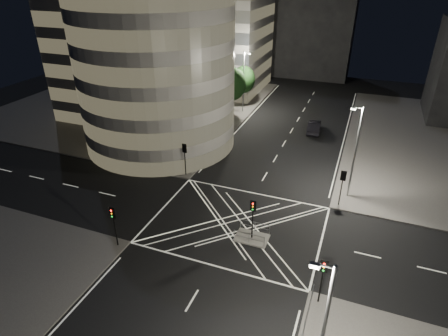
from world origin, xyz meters
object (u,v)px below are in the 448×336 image
at_px(traffic_signal_fr, 342,182).
at_px(street_lamp_right_far, 355,150).
at_px(street_lamp_right_near, 322,334).
at_px(traffic_signal_fl, 185,154).
at_px(traffic_signal_nr, 323,273).
at_px(traffic_signal_island, 253,212).
at_px(sedan, 314,127).
at_px(central_island, 252,238).
at_px(street_lamp_left_far, 244,80).
at_px(street_lamp_left_near, 198,116).
at_px(traffic_signal_nl, 114,219).

relative_size(traffic_signal_fr, street_lamp_right_far, 0.40).
distance_m(street_lamp_right_far, street_lamp_right_near, 23.00).
height_order(traffic_signal_fl, traffic_signal_nr, same).
relative_size(traffic_signal_island, sedan, 0.77).
relative_size(street_lamp_right_near, sedan, 1.94).
height_order(central_island, street_lamp_left_far, street_lamp_left_far).
bearing_deg(traffic_signal_island, traffic_signal_nr, -37.93).
xyz_separation_m(traffic_signal_nr, street_lamp_left_near, (-18.24, 18.80, 2.63)).
bearing_deg(street_lamp_left_far, traffic_signal_nl, -89.01).
height_order(traffic_signal_fl, traffic_signal_nl, same).
relative_size(central_island, sedan, 0.58).
distance_m(traffic_signal_fr, street_lamp_left_far, 29.63).
height_order(central_island, traffic_signal_nr, traffic_signal_nr).
relative_size(street_lamp_left_near, street_lamp_right_far, 1.00).
relative_size(street_lamp_left_near, street_lamp_left_far, 1.00).
xyz_separation_m(traffic_signal_island, street_lamp_right_far, (7.44, 10.50, 2.63)).
distance_m(traffic_signal_island, street_lamp_left_far, 33.61).
relative_size(traffic_signal_nr, traffic_signal_island, 1.00).
bearing_deg(street_lamp_right_near, street_lamp_left_near, 125.97).
bearing_deg(traffic_signal_nr, traffic_signal_island, 142.07).
relative_size(central_island, traffic_signal_nl, 0.75).
distance_m(street_lamp_left_far, street_lamp_right_far, 28.23).
xyz_separation_m(street_lamp_left_near, street_lamp_right_far, (18.87, -3.00, 0.00)).
relative_size(street_lamp_left_far, street_lamp_right_near, 1.00).
height_order(traffic_signal_nl, street_lamp_left_far, street_lamp_left_far).
distance_m(traffic_signal_nr, street_lamp_left_near, 26.32).
distance_m(traffic_signal_island, street_lamp_right_far, 13.13).
distance_m(street_lamp_left_near, street_lamp_left_far, 18.00).
bearing_deg(traffic_signal_fr, street_lamp_left_far, 128.17).
relative_size(traffic_signal_fl, street_lamp_right_far, 0.40).
bearing_deg(traffic_signal_nr, street_lamp_left_far, 116.36).
height_order(traffic_signal_fr, street_lamp_left_far, street_lamp_left_far).
bearing_deg(traffic_signal_fr, sedan, 106.69).
xyz_separation_m(street_lamp_right_near, sedan, (-6.28, 39.64, -4.69)).
distance_m(traffic_signal_island, sedan, 27.24).
height_order(traffic_signal_fl, street_lamp_left_far, street_lamp_left_far).
bearing_deg(traffic_signal_nr, traffic_signal_nl, 180.00).
bearing_deg(traffic_signal_nl, traffic_signal_island, 26.14).
relative_size(traffic_signal_island, street_lamp_left_far, 0.40).
bearing_deg(street_lamp_right_far, traffic_signal_fr, -106.11).
bearing_deg(street_lamp_left_near, traffic_signal_nl, -88.06).
bearing_deg(traffic_signal_nr, street_lamp_left_near, 134.13).
xyz_separation_m(traffic_signal_island, street_lamp_left_far, (-11.44, 31.50, 2.63)).
bearing_deg(traffic_signal_island, street_lamp_left_far, 109.95).
xyz_separation_m(street_lamp_left_far, street_lamp_right_near, (18.87, -44.00, 0.00)).
xyz_separation_m(traffic_signal_fr, street_lamp_left_far, (-18.24, 23.20, 2.63)).
height_order(traffic_signal_nl, sedan, traffic_signal_nl).
bearing_deg(traffic_signal_nr, central_island, 142.07).
relative_size(traffic_signal_island, street_lamp_right_far, 0.40).
xyz_separation_m(traffic_signal_island, sedan, (1.15, 27.14, -2.06)).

